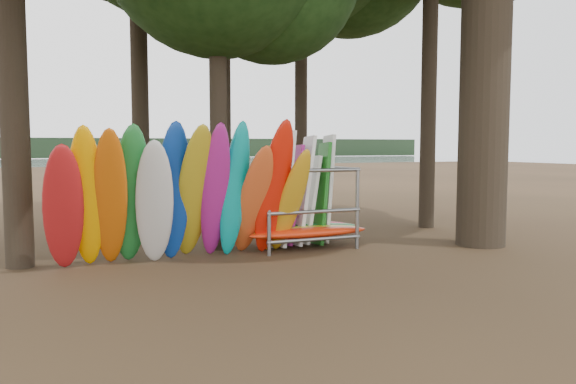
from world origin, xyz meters
name	(u,v)px	position (x,y,z in m)	size (l,w,h in m)	color
ground	(320,264)	(0.00, 0.00, 0.00)	(120.00, 120.00, 0.00)	#47331E
lake	(97,166)	(0.00, 60.00, 0.00)	(160.00, 160.00, 0.00)	gray
far_shore	(77,148)	(0.00, 110.00, 2.00)	(160.00, 4.00, 4.00)	black
kayak_row	(184,197)	(-2.58, 1.23, 1.40)	(5.57, 1.96, 3.17)	#AE181A
storage_rack	(301,209)	(0.45, 1.96, 0.92)	(3.23, 1.52, 2.85)	gray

